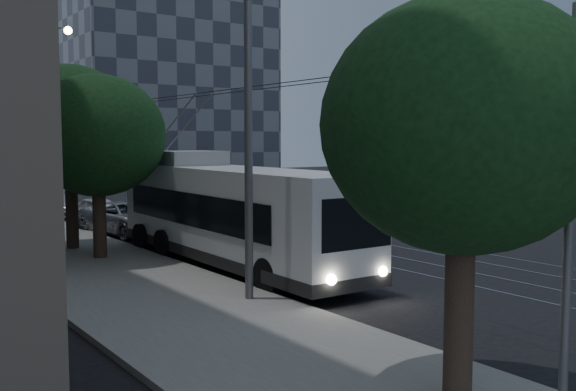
% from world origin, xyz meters
% --- Properties ---
extents(ground, '(120.00, 120.00, 0.00)m').
position_xyz_m(ground, '(0.00, 0.00, 0.00)').
color(ground, black).
rests_on(ground, ground).
extents(tram_rails, '(4.52, 90.00, 0.02)m').
position_xyz_m(tram_rails, '(2.50, 20.00, 0.01)').
color(tram_rails, gray).
rests_on(tram_rails, ground).
extents(overhead_wires, '(2.23, 90.00, 6.00)m').
position_xyz_m(overhead_wires, '(-4.97, 20.00, 3.47)').
color(overhead_wires, black).
rests_on(overhead_wires, ground).
extents(building_distant_right, '(22.00, 18.00, 24.00)m').
position_xyz_m(building_distant_right, '(18.00, 55.00, 12.00)').
color(building_distant_right, '#383B47').
rests_on(building_distant_right, ground).
extents(trolleybus, '(2.80, 12.29, 5.63)m').
position_xyz_m(trolleybus, '(-3.68, 2.48, 1.68)').
color(trolleybus, silver).
rests_on(trolleybus, ground).
extents(pickup_silver, '(3.30, 5.46, 1.42)m').
position_xyz_m(pickup_silver, '(-3.76, 10.96, 0.71)').
color(pickup_silver, '#A0A2A7').
rests_on(pickup_silver, ground).
extents(car_white_a, '(1.85, 3.85, 1.27)m').
position_xyz_m(car_white_a, '(-3.46, 15.21, 0.63)').
color(car_white_a, silver).
rests_on(car_white_a, ground).
extents(car_white_b, '(2.27, 4.40, 1.22)m').
position_xyz_m(car_white_b, '(-4.30, 19.50, 0.61)').
color(car_white_b, silver).
rests_on(car_white_b, ground).
extents(car_white_c, '(3.18, 4.91, 1.53)m').
position_xyz_m(car_white_c, '(-2.70, 25.75, 0.76)').
color(car_white_c, '#B9B8BD').
rests_on(car_white_c, ground).
extents(car_white_d, '(2.51, 4.62, 1.49)m').
position_xyz_m(car_white_d, '(-4.08, 33.87, 0.75)').
color(car_white_d, '#B7B8BC').
rests_on(car_white_d, ground).
extents(tree_0, '(4.25, 4.25, 6.18)m').
position_xyz_m(tree_0, '(-6.50, -9.00, 4.25)').
color(tree_0, black).
rests_on(tree_0, ground).
extents(tree_1, '(4.46, 4.46, 6.19)m').
position_xyz_m(tree_1, '(-6.85, 5.59, 4.17)').
color(tree_1, black).
rests_on(tree_1, ground).
extents(tree_2, '(4.59, 4.59, 6.72)m').
position_xyz_m(tree_2, '(-7.00, 8.00, 4.63)').
color(tree_2, black).
rests_on(tree_2, ground).
extents(tree_3, '(5.03, 5.03, 6.48)m').
position_xyz_m(tree_3, '(-6.50, 20.82, 4.20)').
color(tree_3, black).
rests_on(tree_3, ground).
extents(streetlamp_near, '(2.35, 0.44, 9.67)m').
position_xyz_m(streetlamp_near, '(-5.39, -2.00, 5.84)').
color(streetlamp_near, '#5F5F62').
rests_on(streetlamp_near, ground).
extents(streetlamp_far, '(2.53, 0.44, 10.52)m').
position_xyz_m(streetlamp_far, '(-4.78, 20.81, 6.31)').
color(streetlamp_far, '#5F5F62').
rests_on(streetlamp_far, ground).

